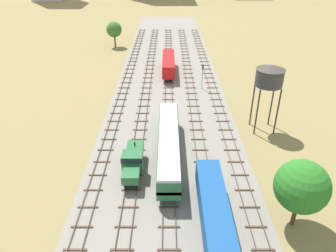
{
  "coord_description": "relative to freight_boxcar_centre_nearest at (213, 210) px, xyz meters",
  "views": [
    {
      "loc": [
        -0.11,
        0.77,
        26.63
      ],
      "look_at": [
        0.0,
        45.25,
        1.5
      ],
      "focal_mm": 34.1,
      "sensor_mm": 36.0,
      "label": 1
    }
  ],
  "objects": [
    {
      "name": "water_tower",
      "position": [
        10.72,
        21.28,
        6.74
      ],
      "size": [
        4.45,
        4.45,
        10.91
      ],
      "color": "#2D2826",
      "rests_on": "ground"
    },
    {
      "name": "track_far_left",
      "position": [
        -14.2,
        31.35,
        -2.31
      ],
      "size": [
        2.4,
        126.0,
        0.29
      ],
      "color": "#47382D",
      "rests_on": "ground"
    },
    {
      "name": "freight_boxcar_centre_left_midfar",
      "position": [
        -4.73,
        47.99,
        0.0
      ],
      "size": [
        2.87,
        14.0,
        3.6
      ],
      "color": "red",
      "rests_on": "ground"
    },
    {
      "name": "diesel_railcar_centre_left_mid",
      "position": [
        -4.74,
        12.71,
        0.15
      ],
      "size": [
        2.96,
        20.5,
        3.8
      ],
      "color": "#286638",
      "rests_on": "ground"
    },
    {
      "name": "signal_post_nearest",
      "position": [
        2.36,
        38.4,
        1.01
      ],
      "size": [
        0.28,
        0.47,
        5.46
      ],
      "color": "gray",
      "rests_on": "ground"
    },
    {
      "name": "lineside_tree_2",
      "position": [
        -20.8,
        71.09,
        2.71
      ],
      "size": [
        4.51,
        4.51,
        7.44
      ],
      "color": "#4C331E",
      "rests_on": "ground"
    },
    {
      "name": "shunter_loco_left_near",
      "position": [
        -9.47,
        9.46,
        -0.44
      ],
      "size": [
        2.74,
        8.46,
        3.1
      ],
      "color": "#286638",
      "rests_on": "ground"
    },
    {
      "name": "track_centre",
      "position": [
        -0.01,
        31.35,
        -2.31
      ],
      "size": [
        2.4,
        126.0,
        0.29
      ],
      "color": "#47382D",
      "rests_on": "ground"
    },
    {
      "name": "ballast_bed",
      "position": [
        -4.74,
        30.35,
        -2.45
      ],
      "size": [
        22.92,
        176.0,
        0.01
      ],
      "primitive_type": "cube",
      "color": "gray",
      "rests_on": "ground"
    },
    {
      "name": "ground_plane",
      "position": [
        -4.74,
        30.35,
        -2.45
      ],
      "size": [
        480.0,
        480.0,
        0.0
      ],
      "primitive_type": "plane",
      "color": "olive"
    },
    {
      "name": "freight_boxcar_centre_nearest",
      "position": [
        0.0,
        0.0,
        0.0
      ],
      "size": [
        2.87,
        14.0,
        3.6
      ],
      "color": "#194C8C",
      "rests_on": "ground"
    },
    {
      "name": "lineside_tree_0",
      "position": [
        8.78,
        0.32,
        2.84
      ],
      "size": [
        5.64,
        5.64,
        8.13
      ],
      "color": "#4C331E",
      "rests_on": "ground"
    },
    {
      "name": "track_centre_right",
      "position": [
        4.72,
        31.35,
        -2.31
      ],
      "size": [
        2.4,
        126.0,
        0.29
      ],
      "color": "#47382D",
      "rests_on": "ground"
    },
    {
      "name": "track_centre_left",
      "position": [
        -4.74,
        31.35,
        -2.31
      ],
      "size": [
        2.4,
        126.0,
        0.29
      ],
      "color": "#47382D",
      "rests_on": "ground"
    },
    {
      "name": "track_left",
      "position": [
        -9.47,
        31.35,
        -2.31
      ],
      "size": [
        2.4,
        126.0,
        0.29
      ],
      "color": "#47382D",
      "rests_on": "ground"
    }
  ]
}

